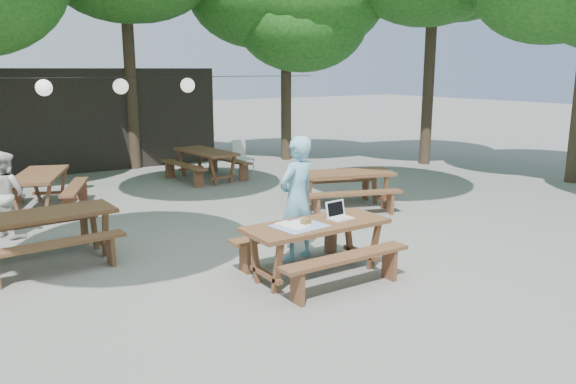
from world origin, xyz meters
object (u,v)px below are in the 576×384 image
(picnic_table_nw, at_px, (44,237))
(woman, at_px, (297,199))
(second_person, at_px, (7,194))
(plastic_chair, at_px, (243,164))
(main_picnic_table, at_px, (316,249))

(picnic_table_nw, relative_size, woman, 1.10)
(woman, height_order, second_person, woman)
(plastic_chair, bearing_deg, woman, -121.68)
(main_picnic_table, relative_size, woman, 1.08)
(main_picnic_table, height_order, woman, woman)
(main_picnic_table, xyz_separation_m, woman, (0.18, 0.73, 0.53))
(picnic_table_nw, height_order, second_person, second_person)
(woman, bearing_deg, plastic_chair, -127.13)
(woman, relative_size, plastic_chair, 2.05)
(main_picnic_table, bearing_deg, second_person, 126.52)
(plastic_chair, bearing_deg, picnic_table_nw, -150.58)
(main_picnic_table, bearing_deg, picnic_table_nw, 139.02)
(main_picnic_table, xyz_separation_m, picnic_table_nw, (-3.00, 2.61, 0.00))
(picnic_table_nw, distance_m, second_person, 1.82)
(picnic_table_nw, xyz_separation_m, second_person, (-0.24, 1.77, 0.34))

